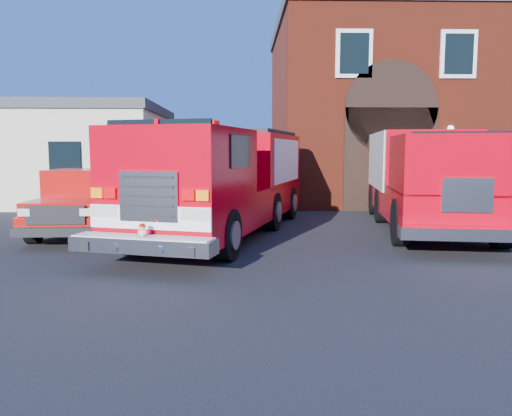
{
  "coord_description": "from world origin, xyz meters",
  "views": [
    {
      "loc": [
        -0.26,
        -10.31,
        2.35
      ],
      "look_at": [
        0.0,
        -1.2,
        1.3
      ],
      "focal_mm": 35.0,
      "sensor_mm": 36.0,
      "label": 1
    }
  ],
  "objects_px": {
    "fire_engine": "(225,179)",
    "side_building": "(52,154)",
    "fire_station": "(432,111)",
    "pickup_truck": "(88,202)",
    "secondary_truck": "(426,176)"
  },
  "relations": [
    {
      "from": "fire_engine",
      "to": "side_building",
      "type": "bearing_deg",
      "value": 131.56
    },
    {
      "from": "fire_station",
      "to": "fire_engine",
      "type": "height_order",
      "value": "fire_station"
    },
    {
      "from": "fire_engine",
      "to": "pickup_truck",
      "type": "bearing_deg",
      "value": 173.03
    },
    {
      "from": "fire_engine",
      "to": "secondary_truck",
      "type": "bearing_deg",
      "value": 9.03
    },
    {
      "from": "fire_station",
      "to": "side_building",
      "type": "distance_m",
      "value": 18.13
    },
    {
      "from": "fire_station",
      "to": "side_building",
      "type": "relative_size",
      "value": 1.49
    },
    {
      "from": "secondary_truck",
      "to": "side_building",
      "type": "bearing_deg",
      "value": 149.67
    },
    {
      "from": "fire_station",
      "to": "fire_engine",
      "type": "distance_m",
      "value": 14.43
    },
    {
      "from": "pickup_truck",
      "to": "side_building",
      "type": "bearing_deg",
      "value": 115.86
    },
    {
      "from": "pickup_truck",
      "to": "secondary_truck",
      "type": "xyz_separation_m",
      "value": [
        10.03,
        0.47,
        0.74
      ]
    },
    {
      "from": "pickup_truck",
      "to": "secondary_truck",
      "type": "distance_m",
      "value": 10.07
    },
    {
      "from": "fire_engine",
      "to": "secondary_truck",
      "type": "height_order",
      "value": "fire_engine"
    },
    {
      "from": "side_building",
      "to": "fire_engine",
      "type": "bearing_deg",
      "value": -48.44
    },
    {
      "from": "fire_station",
      "to": "fire_engine",
      "type": "relative_size",
      "value": 1.51
    },
    {
      "from": "fire_engine",
      "to": "pickup_truck",
      "type": "relative_size",
      "value": 1.79
    }
  ]
}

